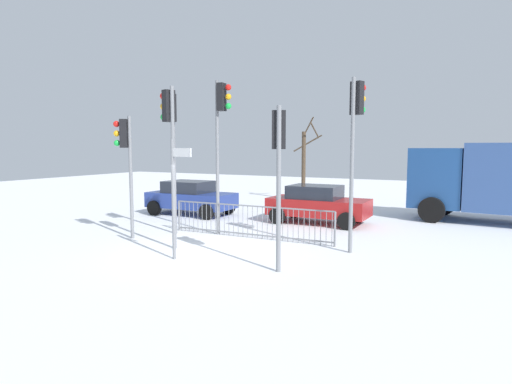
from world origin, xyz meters
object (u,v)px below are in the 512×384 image
direction_sign_post (175,193)px  car_blue_mid (191,197)px  traffic_light_mid_right (170,131)px  traffic_light_rear_left (221,123)px  car_red_far (318,204)px  traffic_light_foreground_right (171,130)px  traffic_light_foreground_left (125,149)px  traffic_light_mid_left (356,126)px  bare_tree_left (304,162)px  traffic_light_rear_right (279,151)px

direction_sign_post → car_blue_mid: size_ratio=0.83×
traffic_light_mid_right → traffic_light_rear_left: 2.36m
car_red_far → traffic_light_foreground_right: bearing=-130.1°
traffic_light_mid_right → traffic_light_foreground_left: size_ratio=1.19×
traffic_light_foreground_right → traffic_light_foreground_left: bearing=45.2°
traffic_light_mid_right → traffic_light_mid_left: bearing=-52.7°
traffic_light_mid_right → car_blue_mid: size_ratio=1.22×
traffic_light_mid_left → direction_sign_post: size_ratio=1.53×
traffic_light_mid_right → traffic_light_rear_left: size_ratio=0.91×
traffic_light_mid_right → traffic_light_foreground_right: (-1.22, 1.61, 0.09)m
car_blue_mid → bare_tree_left: bearing=69.5°
traffic_light_foreground_left → traffic_light_rear_right: 5.96m
traffic_light_rear_right → bare_tree_left: bearing=82.1°
traffic_light_foreground_left → traffic_light_rear_left: (2.37, 1.93, 0.86)m
traffic_light_mid_right → car_red_far: bearing=-6.5°
traffic_light_foreground_right → traffic_light_rear_right: bearing=146.6°
traffic_light_mid_right → traffic_light_rear_right: size_ratio=1.20×
traffic_light_rear_left → car_red_far: 5.13m
traffic_light_rear_left → car_blue_mid: size_ratio=1.34×
traffic_light_rear_left → traffic_light_mid_left: bearing=79.4°
direction_sign_post → car_red_far: 7.18m
traffic_light_rear_left → traffic_light_foreground_right: bearing=-70.4°
car_red_far → traffic_light_mid_right: bearing=-112.1°
traffic_light_mid_left → traffic_light_rear_right: size_ratio=1.24×
traffic_light_rear_left → car_blue_mid: 5.58m
traffic_light_foreground_right → car_blue_mid: size_ratio=1.25×
traffic_light_foreground_left → traffic_light_rear_right: bearing=-125.5°
traffic_light_foreground_left → car_red_far: size_ratio=1.03×
traffic_light_rear_left → car_blue_mid: (-3.55, 3.12, -2.97)m
traffic_light_foreground_left → traffic_light_mid_right: bearing=-125.8°
traffic_light_foreground_left → traffic_light_rear_left: bearing=-76.0°
traffic_light_foreground_right → car_red_far: size_ratio=1.26×
traffic_light_mid_left → traffic_light_rear_left: 4.62m
traffic_light_rear_right → direction_sign_post: traffic_light_rear_right is taller
traffic_light_rear_right → direction_sign_post: bearing=160.2°
traffic_light_mid_right → car_red_far: traffic_light_mid_right is taller
traffic_light_rear_right → direction_sign_post: (-2.81, -0.35, -1.09)m
traffic_light_mid_right → traffic_light_foreground_right: size_ratio=0.97×
car_blue_mid → traffic_light_mid_right: bearing=-59.7°
traffic_light_foreground_left → traffic_light_rear_right: size_ratio=1.01×
traffic_light_rear_right → bare_tree_left: bare_tree_left is taller
traffic_light_foreground_left → car_blue_mid: 5.60m
direction_sign_post → bare_tree_left: (-1.71, 13.53, 0.34)m
traffic_light_mid_right → traffic_light_mid_left: (4.86, 1.96, 0.12)m
traffic_light_mid_left → car_blue_mid: bearing=176.3°
traffic_light_foreground_left → direction_sign_post: traffic_light_foreground_left is taller
bare_tree_left → traffic_light_foreground_right: bearing=-92.4°
traffic_light_mid_left → traffic_light_rear_right: (-1.11, -2.65, -0.67)m
car_blue_mid → direction_sign_post: bearing=-57.6°
traffic_light_mid_right → car_blue_mid: traffic_light_mid_right is taller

